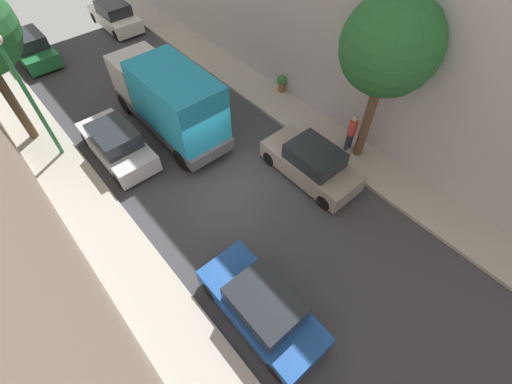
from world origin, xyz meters
The scene contains 13 objects.
ground centered at (0.00, 0.00, 0.00)m, with size 32.00×32.00×0.00m, color #38383D.
sidewalk_left centered at (-5.00, 0.00, 0.07)m, with size 2.00×44.00×0.15m, color #A8A399.
sidewalk_right centered at (5.00, 0.00, 0.07)m, with size 2.00×44.00×0.15m, color #A8A399.
parked_car_left_1 centered at (-2.70, -4.95, 0.72)m, with size 1.78×4.20×1.57m.
parked_car_left_2 centered at (-2.70, 4.37, 0.72)m, with size 1.78×4.20×1.57m.
parked_car_left_3 centered at (-2.70, 14.79, 0.72)m, with size 1.78×4.20×1.57m.
parked_car_right_1 centered at (2.70, -1.82, 0.72)m, with size 1.78×4.20×1.57m.
parked_car_right_2 centered at (2.70, 15.34, 0.72)m, with size 1.78×4.20×1.57m.
delivery_truck centered at (0.00, 4.21, 1.79)m, with size 2.26×6.60×3.38m.
pedestrian centered at (5.06, -1.87, 1.07)m, with size 0.40×0.36×1.72m.
street_tree_1 centered at (5.14, -2.37, 5.02)m, with size 3.38×3.38×6.59m.
potted_plant_2 centered at (5.78, 3.14, 0.66)m, with size 0.50×0.50×0.88m.
lamp_post centered at (-4.60, 6.11, 3.67)m, with size 0.44×0.44×5.32m.
Camera 1 is at (-5.40, -7.78, 10.93)m, focal length 24.58 mm.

